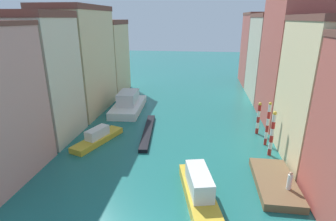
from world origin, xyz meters
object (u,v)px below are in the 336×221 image
(person_on_dock, at_px, (290,181))
(mooring_pole_2, at_px, (258,118))
(mooring_pole_0, at_px, (272,133))
(vaporetto_white, at_px, (128,104))
(motorboat_1, at_px, (199,189))
(mooring_pole_1, at_px, (268,123))
(gondola_black, at_px, (148,131))
(motorboat_0, at_px, (98,137))
(waterfront_dock, at_px, (275,182))

(person_on_dock, distance_m, mooring_pole_2, 11.96)
(mooring_pole_0, distance_m, mooring_pole_2, 5.34)
(vaporetto_white, relative_size, motorboat_1, 1.24)
(person_on_dock, relative_size, mooring_pole_1, 0.31)
(mooring_pole_0, height_order, vaporetto_white, mooring_pole_0)
(gondola_black, relative_size, motorboat_1, 1.34)
(person_on_dock, relative_size, motorboat_0, 0.21)
(waterfront_dock, relative_size, mooring_pole_1, 1.36)
(waterfront_dock, height_order, person_on_dock, person_on_dock)
(mooring_pole_0, xyz_separation_m, motorboat_1, (-6.99, -7.94, -1.50))
(mooring_pole_2, xyz_separation_m, motorboat_0, (-18.11, -4.75, -1.46))
(mooring_pole_0, distance_m, vaporetto_white, 21.40)
(mooring_pole_0, bearing_deg, mooring_pole_2, 93.15)
(mooring_pole_0, height_order, gondola_black, mooring_pole_0)
(mooring_pole_2, distance_m, vaporetto_white, 18.75)
(vaporetto_white, xyz_separation_m, motorboat_0, (-0.47, -11.02, -0.46))
(mooring_pole_1, xyz_separation_m, mooring_pole_2, (-0.36, 2.98, -0.49))
(mooring_pole_2, relative_size, motorboat_0, 0.56)
(vaporetto_white, bearing_deg, motorboat_0, -92.44)
(mooring_pole_0, relative_size, mooring_pole_1, 0.96)
(person_on_dock, bearing_deg, gondola_black, 142.14)
(mooring_pole_2, distance_m, motorboat_0, 18.78)
(waterfront_dock, relative_size, gondola_black, 0.66)
(gondola_black, bearing_deg, person_on_dock, -37.86)
(vaporetto_white, bearing_deg, gondola_black, -59.87)
(motorboat_1, bearing_deg, person_on_dock, 10.84)
(mooring_pole_2, height_order, vaporetto_white, mooring_pole_2)
(mooring_pole_0, height_order, motorboat_1, mooring_pole_0)
(mooring_pole_2, bearing_deg, motorboat_0, -165.30)
(gondola_black, bearing_deg, waterfront_dock, -35.75)
(gondola_black, height_order, motorboat_1, motorboat_1)
(mooring_pole_0, relative_size, mooring_pole_2, 1.19)
(mooring_pole_1, relative_size, motorboat_0, 0.70)
(gondola_black, bearing_deg, mooring_pole_1, -5.83)
(waterfront_dock, bearing_deg, motorboat_0, 161.42)
(motorboat_1, bearing_deg, mooring_pole_1, 55.52)
(person_on_dock, xyz_separation_m, mooring_pole_0, (0.08, 6.61, 1.09))
(mooring_pole_2, bearing_deg, person_on_dock, -88.97)
(mooring_pole_1, relative_size, vaporetto_white, 0.52)
(waterfront_dock, xyz_separation_m, person_on_dock, (0.67, -1.25, 1.01))
(mooring_pole_2, relative_size, gondola_black, 0.39)
(mooring_pole_0, bearing_deg, motorboat_0, 178.23)
(waterfront_dock, distance_m, motorboat_0, 18.62)
(vaporetto_white, relative_size, gondola_black, 0.92)
(person_on_dock, height_order, motorboat_0, person_on_dock)
(mooring_pole_2, height_order, gondola_black, mooring_pole_2)
(waterfront_dock, xyz_separation_m, mooring_pole_2, (0.46, 10.68, 1.72))
(mooring_pole_1, bearing_deg, gondola_black, 174.17)
(waterfront_dock, bearing_deg, motorboat_1, -157.58)
(motorboat_0, bearing_deg, gondola_black, 31.95)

